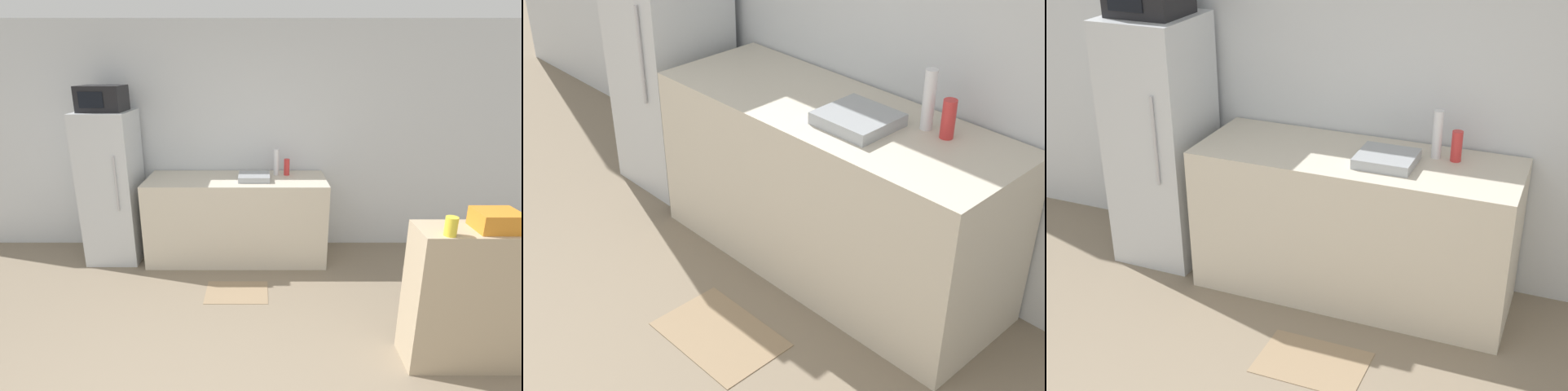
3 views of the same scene
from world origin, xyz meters
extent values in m
cube|color=silver|center=(0.00, 3.12, 1.30)|extent=(8.00, 0.06, 2.60)
cube|color=silver|center=(-1.28, 2.73, 0.83)|extent=(0.56, 0.59, 1.67)
cylinder|color=#B7B7BC|center=(-1.13, 2.42, 0.96)|extent=(0.02, 0.02, 0.58)
cube|color=beige|center=(0.09, 2.72, 0.47)|extent=(1.97, 0.70, 0.94)
cube|color=#9EA3A8|center=(0.29, 2.67, 0.97)|extent=(0.34, 0.32, 0.06)
cylinder|color=silver|center=(0.54, 2.87, 1.09)|extent=(0.06, 0.06, 0.29)
cylinder|color=red|center=(0.65, 2.86, 1.03)|extent=(0.06, 0.06, 0.18)
cube|color=#937A5B|center=(0.13, 1.92, 0.00)|extent=(0.61, 0.41, 0.01)
camera|label=1|loc=(0.36, -1.58, 2.14)|focal=28.00mm
camera|label=2|loc=(2.27, 0.30, 2.43)|focal=50.00mm
camera|label=3|loc=(1.33, -1.11, 2.58)|focal=50.00mm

